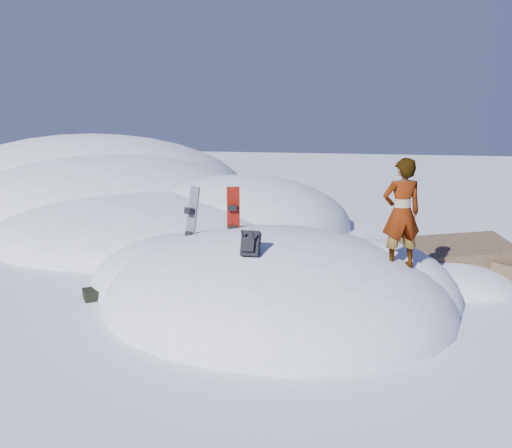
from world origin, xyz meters
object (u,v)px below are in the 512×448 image
(snowboard_dark, at_px, (190,225))
(snowboard_red, at_px, (233,220))
(backpack, at_px, (250,244))
(person, at_px, (401,213))

(snowboard_dark, bearing_deg, snowboard_red, 38.86)
(snowboard_red, xyz_separation_m, snowboard_dark, (-0.91, -0.13, -0.14))
(backpack, xyz_separation_m, person, (2.40, 1.22, 0.47))
(snowboard_red, relative_size, snowboard_dark, 0.85)
(snowboard_dark, xyz_separation_m, person, (4.25, -0.27, 0.54))
(snowboard_red, height_order, backpack, snowboard_red)
(snowboard_dark, relative_size, person, 0.86)
(backpack, distance_m, person, 2.73)
(snowboard_dark, height_order, person, person)
(snowboard_red, relative_size, person, 0.73)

